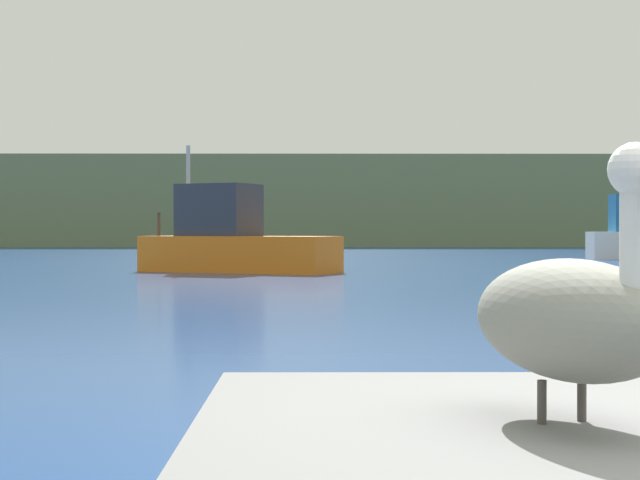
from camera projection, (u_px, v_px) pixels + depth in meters
hillside_backdrop at (334, 203)px, 82.83m from camera, size 140.00×16.48×6.55m
pelican at (574, 314)px, 3.36m from camera, size 0.71×1.26×0.87m
fishing_boat_orange at (233, 240)px, 30.81m from camera, size 6.01×4.24×3.71m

